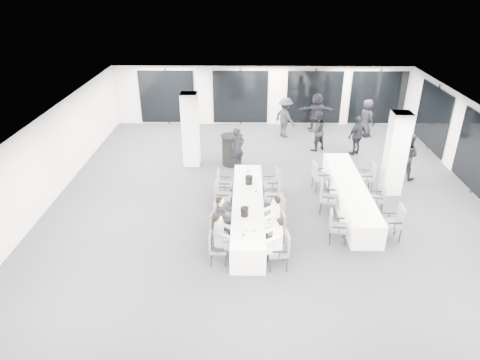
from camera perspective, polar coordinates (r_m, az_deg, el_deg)
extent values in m
cube|color=#25252A|center=(13.83, 3.68, -3.38)|extent=(14.00, 16.00, 0.02)
cube|color=white|center=(12.67, 4.05, 7.76)|extent=(14.00, 16.00, 0.02)
cube|color=beige|center=(14.61, -24.80, 1.96)|extent=(0.02, 16.00, 2.80)
cube|color=beige|center=(20.74, 2.87, 11.14)|extent=(14.00, 0.02, 2.80)
cube|color=black|center=(20.68, 2.87, 10.96)|extent=(13.60, 0.06, 2.50)
cube|color=black|center=(16.03, 29.32, 2.84)|extent=(0.06, 14.00, 2.50)
cube|color=silver|center=(16.27, -6.61, 6.67)|extent=(0.60, 0.60, 2.80)
cube|color=silver|center=(14.91, 20.05, 3.31)|extent=(0.60, 0.60, 2.80)
cube|color=white|center=(12.72, 1.05, -4.19)|extent=(0.90, 5.00, 0.75)
cube|color=white|center=(14.05, 14.37, -1.92)|extent=(0.90, 5.00, 0.75)
cylinder|color=black|center=(16.42, -1.10, 3.99)|extent=(0.75, 0.75, 1.17)
cylinder|color=black|center=(16.21, -1.12, 5.90)|extent=(0.85, 0.85, 0.02)
cube|color=#52555A|center=(11.07, -2.88, -9.15)|extent=(0.43, 0.44, 0.07)
cube|color=#52555A|center=(10.94, -3.98, -8.07)|extent=(0.06, 0.42, 0.42)
cylinder|color=black|center=(11.37, -3.73, -9.52)|extent=(0.03, 0.03, 0.38)
cylinder|color=black|center=(11.07, -3.89, -10.64)|extent=(0.03, 0.03, 0.38)
cylinder|color=black|center=(11.34, -1.85, -9.56)|extent=(0.03, 0.03, 0.38)
cylinder|color=black|center=(11.05, -1.95, -10.68)|extent=(0.03, 0.03, 0.38)
cube|color=black|center=(11.17, -2.82, -7.81)|extent=(0.31, 0.04, 0.04)
cube|color=black|center=(10.79, -2.99, -9.19)|extent=(0.31, 0.04, 0.04)
cube|color=#52555A|center=(11.79, -2.62, -6.53)|extent=(0.54, 0.56, 0.08)
cube|color=#52555A|center=(11.70, -3.66, -5.30)|extent=(0.16, 0.45, 0.45)
cylinder|color=black|center=(12.13, -3.23, -6.87)|extent=(0.04, 0.04, 0.40)
cylinder|color=black|center=(11.82, -3.78, -7.88)|extent=(0.04, 0.04, 0.40)
cylinder|color=black|center=(12.03, -1.43, -7.12)|extent=(0.04, 0.04, 0.40)
cylinder|color=black|center=(11.72, -1.93, -8.15)|extent=(0.04, 0.04, 0.40)
cube|color=black|center=(11.90, -2.30, -5.23)|extent=(0.33, 0.11, 0.04)
cube|color=black|center=(11.50, -2.98, -6.48)|extent=(0.33, 0.11, 0.04)
cube|color=#52555A|center=(12.36, -2.44, -4.99)|extent=(0.45, 0.46, 0.07)
cube|color=#52555A|center=(12.26, -3.40, -3.96)|extent=(0.08, 0.42, 0.42)
cylinder|color=black|center=(12.65, -3.15, -5.39)|extent=(0.03, 0.03, 0.38)
cylinder|color=black|center=(12.35, -3.37, -6.28)|extent=(0.03, 0.03, 0.38)
cylinder|color=black|center=(12.62, -1.49, -5.47)|extent=(0.03, 0.03, 0.38)
cylinder|color=black|center=(12.31, -1.67, -6.36)|extent=(0.03, 0.03, 0.38)
cube|color=black|center=(12.48, -2.33, -3.84)|extent=(0.31, 0.06, 0.04)
cube|color=black|center=(12.09, -2.58, -4.93)|extent=(0.31, 0.06, 0.04)
cube|color=#52555A|center=(13.34, -2.17, -2.18)|extent=(0.54, 0.55, 0.08)
cube|color=#52555A|center=(13.25, -3.16, -1.05)|extent=(0.12, 0.48, 0.48)
cylinder|color=black|center=(13.68, -2.86, -2.65)|extent=(0.04, 0.04, 0.43)
cylinder|color=black|center=(13.32, -3.19, -3.50)|extent=(0.04, 0.04, 0.43)
cylinder|color=black|center=(13.61, -1.14, -2.77)|extent=(0.04, 0.04, 0.43)
cylinder|color=black|center=(13.26, -1.42, -3.63)|extent=(0.04, 0.04, 0.43)
cube|color=black|center=(13.48, -1.99, -1.00)|extent=(0.36, 0.09, 0.04)
cube|color=black|center=(13.03, -2.38, -2.04)|extent=(0.36, 0.09, 0.04)
cube|color=#52555A|center=(14.05, -2.01, -0.66)|extent=(0.48, 0.50, 0.08)
cube|color=#52555A|center=(13.94, -2.94, 0.36)|extent=(0.08, 0.47, 0.47)
cylinder|color=black|center=(14.36, -2.74, -1.16)|extent=(0.04, 0.04, 0.42)
cylinder|color=black|center=(14.00, -2.89, -1.93)|extent=(0.04, 0.04, 0.42)
cylinder|color=black|center=(14.33, -1.11, -1.20)|extent=(0.04, 0.04, 0.42)
cylinder|color=black|center=(13.97, -1.22, -1.98)|extent=(0.04, 0.04, 0.42)
cube|color=black|center=(14.20, -1.93, 0.43)|extent=(0.35, 0.05, 0.04)
cube|color=black|center=(13.74, -2.10, -0.50)|extent=(0.35, 0.05, 0.04)
cube|color=#52555A|center=(10.91, 5.05, -9.46)|extent=(0.53, 0.55, 0.08)
cube|color=#52555A|center=(10.78, 6.33, -8.17)|extent=(0.11, 0.49, 0.48)
cylinder|color=black|center=(10.93, 6.28, -11.13)|extent=(0.04, 0.04, 0.43)
cylinder|color=black|center=(11.26, 5.90, -9.84)|extent=(0.04, 0.04, 0.43)
cylinder|color=black|center=(10.87, 4.05, -11.27)|extent=(0.04, 0.04, 0.43)
cylinder|color=black|center=(11.20, 3.75, -9.96)|extent=(0.04, 0.04, 0.43)
cube|color=black|center=(10.60, 5.31, -9.50)|extent=(0.36, 0.07, 0.04)
cube|color=black|center=(11.02, 4.88, -7.91)|extent=(0.36, 0.07, 0.04)
cube|color=#52555A|center=(11.81, 4.72, -6.56)|extent=(0.50, 0.52, 0.08)
cube|color=#52555A|center=(11.71, 5.79, -5.41)|extent=(0.12, 0.45, 0.45)
cylinder|color=black|center=(11.82, 5.78, -7.97)|extent=(0.03, 0.03, 0.40)
cylinder|color=black|center=(12.14, 5.41, -6.94)|extent=(0.03, 0.03, 0.40)
cylinder|color=black|center=(11.75, 3.91, -8.11)|extent=(0.03, 0.03, 0.40)
cylinder|color=black|center=(12.07, 3.59, -7.08)|extent=(0.03, 0.03, 0.40)
cube|color=black|center=(11.52, 4.97, -6.52)|extent=(0.33, 0.08, 0.04)
cube|color=black|center=(11.93, 4.53, -5.27)|extent=(0.33, 0.08, 0.04)
cube|color=#52555A|center=(12.39, 4.54, -4.52)|extent=(0.61, 0.63, 0.09)
cube|color=#52555A|center=(12.31, 5.67, -3.21)|extent=(0.18, 0.51, 0.51)
cylinder|color=black|center=(12.41, 5.75, -5.99)|extent=(0.04, 0.04, 0.45)
cylinder|color=black|center=(12.77, 5.17, -4.96)|extent=(0.04, 0.04, 0.45)
cylinder|color=black|center=(12.30, 3.78, -6.23)|extent=(0.04, 0.04, 0.45)
cylinder|color=black|center=(12.66, 3.26, -5.18)|extent=(0.04, 0.04, 0.45)
cube|color=black|center=(12.07, 4.93, -4.42)|extent=(0.37, 0.13, 0.04)
cube|color=black|center=(12.53, 4.22, -3.16)|extent=(0.37, 0.13, 0.04)
cube|color=#52555A|center=(13.35, 4.28, -2.31)|extent=(0.49, 0.51, 0.08)
cube|color=#52555A|center=(13.22, 5.27, -1.32)|extent=(0.09, 0.46, 0.46)
cylinder|color=black|center=(13.29, 5.09, -3.69)|extent=(0.04, 0.04, 0.41)
cylinder|color=black|center=(13.64, 5.11, -2.85)|extent=(0.04, 0.04, 0.41)
cylinder|color=black|center=(13.29, 3.36, -3.62)|extent=(0.04, 0.04, 0.41)
cylinder|color=black|center=(13.64, 3.42, -2.78)|extent=(0.04, 0.04, 0.41)
cube|color=black|center=(13.04, 4.28, -2.18)|extent=(0.34, 0.06, 0.04)
cube|color=black|center=(13.49, 4.33, -1.17)|extent=(0.34, 0.06, 0.04)
cube|color=#52555A|center=(14.06, 4.11, -0.61)|extent=(0.57, 0.59, 0.09)
cube|color=#52555A|center=(13.98, 5.09, 0.51)|extent=(0.15, 0.49, 0.49)
cylinder|color=black|center=(14.04, 5.12, -1.88)|extent=(0.04, 0.04, 0.44)
cylinder|color=black|center=(14.41, 4.71, -1.09)|extent=(0.04, 0.04, 0.44)
cylinder|color=black|center=(13.95, 3.43, -2.02)|extent=(0.04, 0.04, 0.44)
cylinder|color=black|center=(14.32, 3.06, -1.22)|extent=(0.04, 0.04, 0.44)
cube|color=black|center=(13.75, 4.39, -0.43)|extent=(0.36, 0.11, 0.04)
cube|color=black|center=(14.21, 3.89, 0.52)|extent=(0.36, 0.11, 0.04)
cube|color=#52555A|center=(12.12, 12.96, -6.23)|extent=(0.52, 0.54, 0.08)
cube|color=#52555A|center=(11.97, 12.04, -5.09)|extent=(0.13, 0.46, 0.45)
cylinder|color=black|center=(12.40, 11.90, -6.63)|extent=(0.04, 0.04, 0.40)
cylinder|color=black|center=(12.07, 11.93, -7.64)|extent=(0.04, 0.04, 0.40)
cylinder|color=black|center=(12.44, 13.72, -6.75)|extent=(0.04, 0.04, 0.40)
cylinder|color=black|center=(12.11, 13.81, -7.76)|extent=(0.04, 0.04, 0.40)
cube|color=black|center=(12.25, 12.99, -4.96)|extent=(0.34, 0.09, 0.04)
cube|color=black|center=(11.83, 13.08, -6.19)|extent=(0.34, 0.09, 0.04)
cube|color=#52555A|center=(13.45, 11.72, -2.45)|extent=(0.60, 0.61, 0.09)
cube|color=#52555A|center=(13.32, 10.82, -1.25)|extent=(0.18, 0.49, 0.49)
cylinder|color=black|center=(13.76, 10.79, -2.89)|extent=(0.04, 0.04, 0.44)
cylinder|color=black|center=(13.39, 10.64, -3.77)|extent=(0.04, 0.04, 0.44)
cylinder|color=black|center=(13.76, 12.57, -3.09)|extent=(0.04, 0.04, 0.44)
cylinder|color=black|center=(13.38, 12.47, -3.97)|extent=(0.04, 0.04, 0.44)
cube|color=black|center=(13.60, 11.86, -1.25)|extent=(0.36, 0.13, 0.04)
cube|color=black|center=(13.12, 11.71, -2.30)|extent=(0.36, 0.13, 0.04)
cube|color=#52555A|center=(14.78, 10.74, 0.43)|extent=(0.58, 0.60, 0.09)
cube|color=#52555A|center=(14.58, 9.94, 1.41)|extent=(0.15, 0.50, 0.50)
cylinder|color=black|center=(15.02, 9.61, -0.17)|extent=(0.04, 0.04, 0.44)
cylinder|color=black|center=(14.65, 10.11, -0.92)|extent=(0.04, 0.04, 0.44)
cylinder|color=black|center=(15.15, 11.17, -0.06)|extent=(0.04, 0.04, 0.44)
cylinder|color=black|center=(14.79, 11.71, -0.80)|extent=(0.04, 0.04, 0.44)
cube|color=black|center=(14.94, 10.47, 1.52)|extent=(0.37, 0.10, 0.04)
cube|color=black|center=(14.47, 11.13, 0.62)|extent=(0.37, 0.10, 0.04)
cube|color=#52555A|center=(12.64, 19.52, -5.50)|extent=(0.50, 0.52, 0.09)
cube|color=#52555A|center=(12.58, 20.74, -4.35)|extent=(0.07, 0.50, 0.50)
cylinder|color=black|center=(12.68, 20.55, -7.01)|extent=(0.04, 0.04, 0.44)
cylinder|color=black|center=(13.02, 19.98, -5.98)|extent=(0.04, 0.04, 0.44)
cylinder|color=black|center=(12.54, 18.67, -7.07)|extent=(0.04, 0.04, 0.44)
cylinder|color=black|center=(12.89, 18.16, -6.02)|extent=(0.04, 0.04, 0.44)
cube|color=black|center=(12.33, 20.00, -5.43)|extent=(0.37, 0.04, 0.04)
cube|color=black|center=(12.77, 19.30, -4.17)|extent=(0.37, 0.04, 0.04)
cube|color=#52555A|center=(13.92, 17.71, -2.43)|extent=(0.53, 0.54, 0.08)
cube|color=#52555A|center=(13.82, 18.71, -1.60)|extent=(0.16, 0.44, 0.44)
cylinder|color=black|center=(13.88, 18.38, -3.72)|extent=(0.03, 0.03, 0.39)
cylinder|color=black|center=(14.21, 18.32, -2.98)|extent=(0.03, 0.03, 0.39)
cylinder|color=black|center=(13.85, 16.82, -3.56)|extent=(0.03, 0.03, 0.39)
cylinder|color=black|center=(14.18, 16.80, -2.81)|extent=(0.03, 0.03, 0.39)
cube|color=black|center=(13.64, 17.83, -2.31)|extent=(0.32, 0.11, 0.04)
cube|color=black|center=(14.06, 17.77, -1.41)|extent=(0.32, 0.11, 0.04)
cube|color=#52555A|center=(15.11, 16.35, 0.31)|extent=(0.50, 0.53, 0.08)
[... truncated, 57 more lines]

